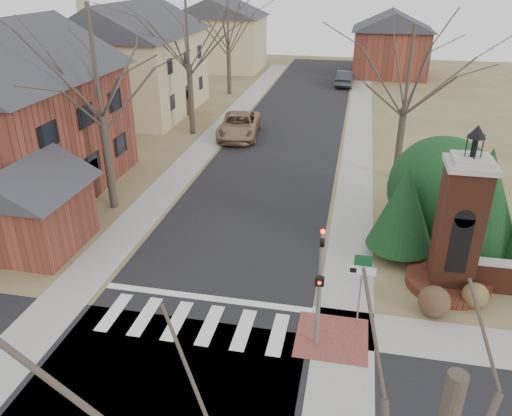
% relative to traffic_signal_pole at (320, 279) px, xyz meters
% --- Properties ---
extents(ground, '(120.00, 120.00, 0.00)m').
position_rel_traffic_signal_pole_xyz_m(ground, '(-4.30, -0.57, -2.59)').
color(ground, brown).
rests_on(ground, ground).
extents(main_street, '(8.00, 70.00, 0.01)m').
position_rel_traffic_signal_pole_xyz_m(main_street, '(-4.30, 21.43, -2.58)').
color(main_street, black).
rests_on(main_street, ground).
extents(cross_street, '(120.00, 8.00, 0.01)m').
position_rel_traffic_signal_pole_xyz_m(cross_street, '(-4.30, -3.57, -2.58)').
color(cross_street, black).
rests_on(cross_street, ground).
extents(crosswalk_zone, '(8.00, 2.20, 0.02)m').
position_rel_traffic_signal_pole_xyz_m(crosswalk_zone, '(-4.30, 0.23, -2.58)').
color(crosswalk_zone, silver).
rests_on(crosswalk_zone, ground).
extents(stop_bar, '(8.00, 0.35, 0.02)m').
position_rel_traffic_signal_pole_xyz_m(stop_bar, '(-4.30, 1.73, -2.58)').
color(stop_bar, silver).
rests_on(stop_bar, ground).
extents(sidewalk_right_main, '(2.00, 60.00, 0.02)m').
position_rel_traffic_signal_pole_xyz_m(sidewalk_right_main, '(0.90, 21.43, -2.58)').
color(sidewalk_right_main, gray).
rests_on(sidewalk_right_main, ground).
extents(sidewalk_left, '(2.00, 60.00, 0.02)m').
position_rel_traffic_signal_pole_xyz_m(sidewalk_left, '(-9.50, 21.43, -2.58)').
color(sidewalk_left, gray).
rests_on(sidewalk_left, ground).
extents(curb_apron, '(2.40, 2.40, 0.02)m').
position_rel_traffic_signal_pole_xyz_m(curb_apron, '(0.50, 0.43, -2.57)').
color(curb_apron, brown).
rests_on(curb_apron, ground).
extents(traffic_signal_pole, '(0.28, 0.41, 4.50)m').
position_rel_traffic_signal_pole_xyz_m(traffic_signal_pole, '(0.00, 0.00, 0.00)').
color(traffic_signal_pole, slate).
rests_on(traffic_signal_pole, ground).
extents(sign_post, '(0.90, 0.07, 2.75)m').
position_rel_traffic_signal_pole_xyz_m(sign_post, '(1.29, 1.41, -0.64)').
color(sign_post, slate).
rests_on(sign_post, ground).
extents(brick_gate_monument, '(3.20, 3.20, 6.47)m').
position_rel_traffic_signal_pole_xyz_m(brick_gate_monument, '(4.70, 4.42, -0.42)').
color(brick_gate_monument, '#532718').
rests_on(brick_gate_monument, ground).
extents(house_brick_left, '(9.80, 11.80, 9.42)m').
position_rel_traffic_signal_pole_xyz_m(house_brick_left, '(-17.31, 9.42, 2.07)').
color(house_brick_left, brown).
rests_on(house_brick_left, ground).
extents(house_stucco_left, '(9.80, 12.80, 9.28)m').
position_rel_traffic_signal_pole_xyz_m(house_stucco_left, '(-17.80, 26.42, 2.01)').
color(house_stucco_left, '#D0C28B').
rests_on(house_stucco_left, ground).
extents(garage_left, '(4.80, 4.80, 4.29)m').
position_rel_traffic_signal_pole_xyz_m(garage_left, '(-12.82, 3.92, -0.35)').
color(garage_left, brown).
rests_on(garage_left, ground).
extents(house_distant_left, '(10.80, 8.80, 8.53)m').
position_rel_traffic_signal_pole_xyz_m(house_distant_left, '(-16.31, 47.42, 1.66)').
color(house_distant_left, '#D0C28B').
rests_on(house_distant_left, ground).
extents(house_distant_right, '(8.80, 8.80, 7.30)m').
position_rel_traffic_signal_pole_xyz_m(house_distant_right, '(3.69, 47.42, 1.06)').
color(house_distant_right, brown).
rests_on(house_distant_right, ground).
extents(evergreen_near, '(2.80, 2.80, 4.10)m').
position_rel_traffic_signal_pole_xyz_m(evergreen_near, '(2.90, 6.43, -0.29)').
color(evergreen_near, '#473D33').
rests_on(evergreen_near, ground).
extents(evergreen_mid, '(3.40, 3.40, 4.70)m').
position_rel_traffic_signal_pole_xyz_m(evergreen_mid, '(6.20, 7.63, 0.01)').
color(evergreen_mid, '#473D33').
rests_on(evergreen_mid, ground).
extents(evergreen_mass, '(4.80, 4.80, 4.80)m').
position_rel_traffic_signal_pole_xyz_m(evergreen_mass, '(4.70, 8.93, -0.19)').
color(evergreen_mass, black).
rests_on(evergreen_mass, ground).
extents(bare_tree_0, '(8.05, 8.05, 11.15)m').
position_rel_traffic_signal_pole_xyz_m(bare_tree_0, '(-11.30, 8.43, 5.11)').
color(bare_tree_0, '#473D33').
rests_on(bare_tree_0, ground).
extents(bare_tree_1, '(8.40, 8.40, 11.64)m').
position_rel_traffic_signal_pole_xyz_m(bare_tree_1, '(-11.30, 21.43, 5.44)').
color(bare_tree_1, '#473D33').
rests_on(bare_tree_1, ground).
extents(bare_tree_2, '(7.35, 7.35, 10.19)m').
position_rel_traffic_signal_pole_xyz_m(bare_tree_2, '(-11.80, 34.43, 4.44)').
color(bare_tree_2, '#473D33').
rests_on(bare_tree_2, ground).
extents(bare_tree_3, '(7.00, 7.00, 9.70)m').
position_rel_traffic_signal_pole_xyz_m(bare_tree_3, '(3.20, 15.43, 4.10)').
color(bare_tree_3, '#473D33').
rests_on(bare_tree_3, ground).
extents(pickup_truck, '(3.32, 6.20, 1.66)m').
position_rel_traffic_signal_pole_xyz_m(pickup_truck, '(-7.70, 21.38, -1.76)').
color(pickup_truck, '#906C4E').
rests_on(pickup_truck, ground).
extents(distant_car, '(1.89, 4.85, 1.58)m').
position_rel_traffic_signal_pole_xyz_m(distant_car, '(-0.90, 40.58, -1.80)').
color(distant_car, '#2E2F35').
rests_on(distant_car, ground).
extents(dry_shrub_left, '(1.13, 1.13, 1.13)m').
position_rel_traffic_signal_pole_xyz_m(dry_shrub_left, '(3.93, 2.43, -2.02)').
color(dry_shrub_left, '#4C3523').
rests_on(dry_shrub_left, ground).
extents(dry_shrub_right, '(0.95, 0.95, 0.95)m').
position_rel_traffic_signal_pole_xyz_m(dry_shrub_right, '(5.46, 3.24, -2.11)').
color(dry_shrub_right, brown).
rests_on(dry_shrub_right, ground).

